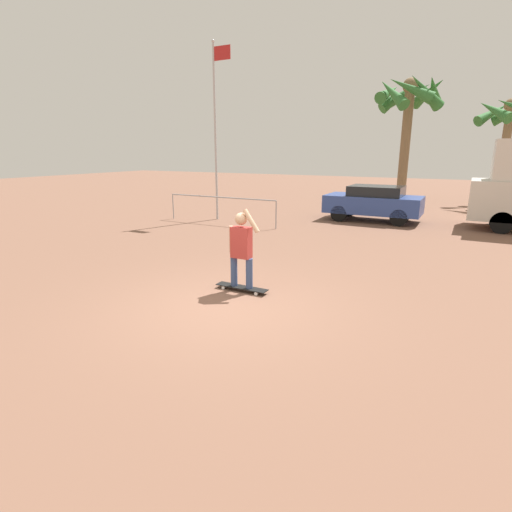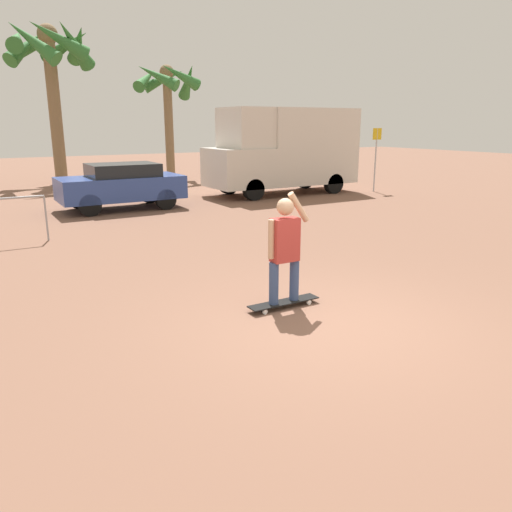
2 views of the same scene
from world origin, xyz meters
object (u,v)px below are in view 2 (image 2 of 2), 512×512
Objects in this scene: camper_van at (285,148)px; palm_tree_near_van at (168,87)px; skateboard at (284,302)px; person_skateboarder at (285,244)px; street_sign at (376,151)px; parked_car_blue at (121,185)px; palm_tree_center_background at (50,53)px.

camper_van is 8.19m from palm_tree_near_van.
camper_van is (7.04, 10.50, 1.66)m from skateboard.
street_sign reaches higher than person_skateboarder.
camper_van is at bearing 56.17° from person_skateboarder.
street_sign reaches higher than parked_car_blue.
parked_car_blue is 0.54× the size of palm_tree_center_background.
street_sign is (10.49, 9.16, 0.62)m from person_skateboarder.
skateboard is 19.28m from palm_tree_near_van.
parked_car_blue is (-6.56, -0.46, -0.96)m from camper_van.
skateboard is 12.75m from camper_van.
camper_van reaches higher than street_sign.
palm_tree_near_van reaches higher than street_sign.
skateboard is at bearing -106.20° from palm_tree_near_van.
skateboard is 0.46× the size of street_sign.
parked_car_blue is at bearing 174.97° from street_sign.
skateboard is 0.21× the size of palm_tree_near_van.
palm_tree_near_van reaches higher than parked_car_blue.
person_skateboarder is 12.66m from camper_van.
skateboard is at bearing 0.00° from person_skateboarder.
person_skateboarder reaches higher than skateboard.
street_sign is at bearing -43.89° from palm_tree_center_background.
street_sign is (10.28, -9.88, -4.07)m from palm_tree_center_background.
camper_van is at bearing -76.62° from palm_tree_near_van.
palm_tree_center_background reaches higher than person_skateboarder.
skateboard is 0.16× the size of palm_tree_center_background.
person_skateboarder is 0.23× the size of palm_tree_center_background.
palm_tree_center_background reaches higher than palm_tree_near_van.
person_skateboarder is at bearing -138.87° from street_sign.
palm_tree_center_background is at bearing 89.37° from person_skateboarder.
palm_tree_near_van reaches higher than camper_van.
skateboard is 0.30× the size of parked_car_blue.
palm_tree_near_van is (4.77, 8.01, 3.59)m from parked_car_blue.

